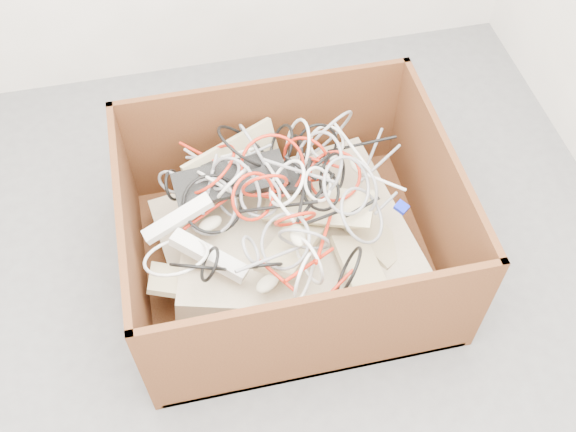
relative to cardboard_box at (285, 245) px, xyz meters
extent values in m
plane|color=#515153|center=(-0.11, -0.24, -0.14)|extent=(3.00, 3.00, 0.00)
cube|color=#3E1C0F|center=(0.02, 0.00, -0.13)|extent=(1.16, 0.97, 0.03)
cube|color=#3E1C0F|center=(0.02, 0.47, 0.13)|extent=(1.16, 0.02, 0.55)
cube|color=#3E1C0F|center=(0.02, -0.47, 0.13)|extent=(1.16, 0.03, 0.55)
cube|color=#3E1C0F|center=(0.58, 0.00, 0.13)|extent=(0.02, 0.92, 0.55)
cube|color=#3E1C0F|center=(-0.55, 0.00, 0.13)|extent=(0.03, 0.92, 0.55)
cube|color=#C4AE91|center=(0.02, 0.02, -0.06)|extent=(1.02, 0.88, 0.19)
cube|color=#C4AE91|center=(-0.08, -0.05, 0.02)|extent=(0.73, 0.65, 0.20)
cube|color=tan|center=(-0.14, 0.23, 0.05)|extent=(0.38, 0.39, 0.15)
cube|color=tan|center=(0.30, 0.02, 0.04)|extent=(0.34, 0.42, 0.14)
cube|color=tan|center=(0.10, -0.23, 0.03)|extent=(0.21, 0.43, 0.04)
cube|color=tan|center=(-0.32, -0.15, 0.06)|extent=(0.41, 0.24, 0.17)
cube|color=tan|center=(0.23, -0.27, 0.10)|extent=(0.16, 0.41, 0.13)
cube|color=tan|center=(-0.14, 0.31, 0.19)|extent=(0.40, 0.25, 0.15)
cube|color=tan|center=(0.02, -0.07, 0.13)|extent=(0.35, 0.40, 0.18)
cube|color=tan|center=(0.13, 0.03, 0.16)|extent=(0.42, 0.32, 0.15)
cube|color=black|center=(-0.07, 0.17, 0.22)|extent=(0.43, 0.23, 0.06)
cube|color=black|center=(-0.17, 0.16, 0.25)|extent=(0.42, 0.18, 0.05)
ellipsoid|color=beige|center=(-0.27, 0.04, 0.17)|extent=(0.11, 0.09, 0.03)
ellipsoid|color=beige|center=(0.32, 0.17, 0.20)|extent=(0.07, 0.10, 0.03)
ellipsoid|color=beige|center=(-0.11, -0.25, 0.17)|extent=(0.11, 0.10, 0.03)
ellipsoid|color=beige|center=(0.01, -0.16, 0.29)|extent=(0.06, 0.09, 0.03)
ellipsoid|color=beige|center=(-0.10, 0.23, 0.26)|extent=(0.10, 0.11, 0.03)
cube|color=white|center=(-0.38, 0.03, 0.24)|extent=(0.27, 0.12, 0.11)
cube|color=white|center=(-0.29, -0.11, 0.18)|extent=(0.26, 0.23, 0.10)
cube|color=#0D1BC4|center=(0.42, -0.05, 0.19)|extent=(0.06, 0.06, 0.03)
torus|color=#B01D0C|center=(0.13, 0.20, 0.24)|extent=(0.22, 0.17, 0.26)
torus|color=gray|center=(0.24, 0.30, 0.25)|extent=(0.30, 0.17, 0.32)
torus|color=silver|center=(-0.16, 0.10, 0.30)|extent=(0.19, 0.13, 0.20)
torus|color=gray|center=(-0.26, 0.07, 0.23)|extent=(0.25, 0.20, 0.20)
torus|color=gray|center=(0.25, 0.03, 0.25)|extent=(0.21, 0.26, 0.25)
torus|color=gray|center=(0.03, -0.16, 0.25)|extent=(0.24, 0.12, 0.25)
torus|color=silver|center=(0.23, 0.30, 0.21)|extent=(0.20, 0.14, 0.15)
torus|color=silver|center=(0.01, 0.03, 0.34)|extent=(0.18, 0.25, 0.19)
torus|color=black|center=(-0.12, -0.22, 0.24)|extent=(0.16, 0.10, 0.14)
torus|color=gray|center=(-0.03, -0.16, 0.27)|extent=(0.24, 0.28, 0.18)
torus|color=black|center=(0.05, 0.30, 0.22)|extent=(0.13, 0.23, 0.21)
torus|color=black|center=(0.19, 0.28, 0.23)|extent=(0.22, 0.11, 0.20)
torus|color=silver|center=(0.12, 0.01, 0.32)|extent=(0.14, 0.13, 0.14)
torus|color=#B01D0C|center=(-0.06, 0.04, 0.33)|extent=(0.20, 0.06, 0.19)
torus|color=black|center=(0.15, -0.29, 0.22)|extent=(0.14, 0.22, 0.25)
torus|color=#B01D0C|center=(0.01, -0.10, 0.30)|extent=(0.18, 0.08, 0.17)
torus|color=silver|center=(0.00, -0.30, 0.24)|extent=(0.15, 0.20, 0.24)
torus|color=gray|center=(-0.15, -0.18, 0.29)|extent=(0.06, 0.12, 0.11)
torus|color=gray|center=(-0.20, 0.24, 0.21)|extent=(0.13, 0.14, 0.09)
torus|color=gray|center=(-0.08, 0.02, 0.29)|extent=(0.20, 0.15, 0.15)
torus|color=black|center=(-0.09, 0.29, 0.27)|extent=(0.25, 0.28, 0.18)
torus|color=black|center=(0.14, 0.15, 0.27)|extent=(0.17, 0.13, 0.15)
torus|color=#B01D0C|center=(-0.24, 0.21, 0.26)|extent=(0.22, 0.27, 0.22)
torus|color=silver|center=(-0.40, -0.12, 0.23)|extent=(0.24, 0.21, 0.12)
torus|color=black|center=(-0.33, -0.16, 0.21)|extent=(0.23, 0.14, 0.22)
torus|color=gray|center=(-0.19, 0.16, 0.27)|extent=(0.16, 0.18, 0.11)
torus|color=black|center=(0.09, 0.25, 0.21)|extent=(0.09, 0.23, 0.22)
torus|color=gray|center=(-0.16, 0.09, 0.27)|extent=(0.23, 0.26, 0.32)
torus|color=gray|center=(-0.05, 0.29, 0.22)|extent=(0.12, 0.33, 0.33)
torus|color=black|center=(-0.25, 0.07, 0.24)|extent=(0.29, 0.25, 0.18)
torus|color=gray|center=(-0.38, 0.22, 0.21)|extent=(0.13, 0.10, 0.15)
torus|color=#B01D0C|center=(0.21, 0.10, 0.24)|extent=(0.27, 0.26, 0.11)
torus|color=black|center=(-0.37, 0.21, 0.21)|extent=(0.07, 0.16, 0.16)
torus|color=#B01D0C|center=(-0.01, 0.16, 0.28)|extent=(0.33, 0.26, 0.23)
torus|color=gray|center=(0.25, -0.10, 0.25)|extent=(0.18, 0.25, 0.20)
torus|color=gray|center=(0.21, -0.03, 0.33)|extent=(0.24, 0.25, 0.19)
torus|color=silver|center=(-0.21, 0.17, 0.22)|extent=(0.15, 0.22, 0.23)
torus|color=black|center=(0.20, 0.12, 0.22)|extent=(0.18, 0.19, 0.24)
torus|color=silver|center=(0.03, -0.24, 0.24)|extent=(0.09, 0.24, 0.25)
torus|color=#B01D0C|center=(-0.11, 0.00, 0.33)|extent=(0.23, 0.15, 0.21)
torus|color=silver|center=(0.10, 0.26, 0.24)|extent=(0.12, 0.30, 0.29)
torus|color=black|center=(0.13, 0.01, 0.29)|extent=(0.22, 0.21, 0.12)
torus|color=gray|center=(0.15, 0.12, 0.30)|extent=(0.16, 0.29, 0.27)
torus|color=black|center=(-0.29, -0.18, 0.24)|extent=(0.11, 0.15, 0.12)
cylinder|color=black|center=(0.36, 0.27, 0.20)|extent=(0.26, 0.06, 0.09)
cylinder|color=silver|center=(0.40, 0.06, 0.20)|extent=(0.14, 0.10, 0.03)
cylinder|color=black|center=(0.27, -0.06, 0.24)|extent=(0.13, 0.04, 0.05)
cylinder|color=silver|center=(-0.02, -0.07, 0.33)|extent=(0.06, 0.14, 0.02)
cylinder|color=silver|center=(0.31, 0.24, 0.24)|extent=(0.08, 0.27, 0.02)
cylinder|color=gray|center=(-0.34, 0.13, 0.16)|extent=(0.21, 0.08, 0.03)
cylinder|color=silver|center=(-0.01, 0.10, 0.30)|extent=(0.06, 0.28, 0.09)
cylinder|color=black|center=(0.07, -0.01, 0.34)|extent=(0.11, 0.25, 0.03)
cylinder|color=gray|center=(0.41, 0.16, 0.19)|extent=(0.20, 0.13, 0.04)
cylinder|color=black|center=(0.12, -0.01, 0.30)|extent=(0.16, 0.16, 0.02)
cylinder|color=#B01D0C|center=(0.10, -0.18, 0.27)|extent=(0.13, 0.25, 0.11)
cylinder|color=#B01D0C|center=(0.11, -0.32, 0.19)|extent=(0.14, 0.10, 0.05)
cylinder|color=black|center=(-0.03, -0.03, 0.29)|extent=(0.27, 0.08, 0.08)
cylinder|color=gray|center=(0.41, 0.27, 0.14)|extent=(0.14, 0.18, 0.08)
cylinder|color=gray|center=(-0.24, 0.31, 0.22)|extent=(0.16, 0.11, 0.07)
cylinder|color=#B01D0C|center=(0.02, -0.28, 0.29)|extent=(0.20, 0.15, 0.09)
cylinder|color=gray|center=(-0.24, 0.14, 0.27)|extent=(0.10, 0.21, 0.08)
cylinder|color=#B01D0C|center=(-0.24, 0.08, 0.21)|extent=(0.26, 0.13, 0.06)
cylinder|color=gray|center=(0.07, 0.07, 0.34)|extent=(0.22, 0.18, 0.03)
cylinder|color=silver|center=(-0.04, 0.24, 0.23)|extent=(0.09, 0.13, 0.04)
cylinder|color=gray|center=(-0.11, 0.25, 0.25)|extent=(0.24, 0.09, 0.03)
cylinder|color=black|center=(0.08, 0.10, 0.32)|extent=(0.10, 0.11, 0.05)
cylinder|color=#B01D0C|center=(-0.08, -0.27, 0.24)|extent=(0.11, 0.14, 0.04)
cylinder|color=silver|center=(-0.23, 0.30, 0.18)|extent=(0.19, 0.19, 0.06)
cylinder|color=gray|center=(-0.10, -0.23, 0.28)|extent=(0.24, 0.10, 0.07)
cylinder|color=black|center=(0.12, -0.11, 0.29)|extent=(0.14, 0.05, 0.03)
cylinder|color=#B01D0C|center=(-0.27, 0.33, 0.23)|extent=(0.13, 0.13, 0.02)
cylinder|color=#B01D0C|center=(0.18, 0.15, 0.27)|extent=(0.12, 0.08, 0.03)
cylinder|color=silver|center=(-0.11, 0.30, 0.23)|extent=(0.14, 0.04, 0.02)
camera|label=1|loc=(-0.30, -1.41, 2.13)|focal=42.11mm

